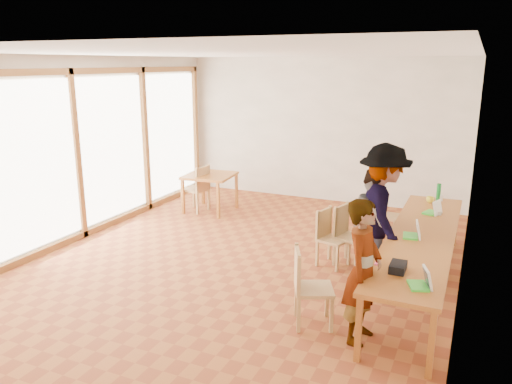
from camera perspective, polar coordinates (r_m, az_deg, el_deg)
ground at (r=7.43m, az=-1.99°, el=-8.25°), size 8.00×8.00×0.00m
wall_back at (r=10.68m, az=7.54°, el=7.00°), size 6.00×0.10×3.00m
wall_right at (r=6.29m, az=23.21°, el=0.68°), size 0.10×8.00×3.00m
window_wall at (r=8.70m, az=-19.91°, el=4.55°), size 0.10×8.00×3.00m
ceiling at (r=6.85m, az=-2.21°, el=15.71°), size 6.00×8.00×0.04m
communal_table at (r=6.74m, az=18.35°, el=-5.07°), size 0.80×4.00×0.75m
side_table at (r=9.89m, az=-5.30°, el=1.57°), size 0.90×0.90×0.75m
chair_near at (r=5.65m, az=5.69°, el=-9.87°), size 0.55×0.55×0.48m
chair_mid at (r=7.41m, az=10.28°, el=-4.11°), size 0.50×0.50×0.47m
chair_far at (r=7.35m, az=8.29°, el=-4.43°), size 0.48×0.48×0.44m
chair_empty at (r=8.56m, az=14.20°, el=-1.84°), size 0.44×0.44×0.46m
chair_spare at (r=9.89m, az=-6.53°, el=0.95°), size 0.48×0.48×0.49m
person_near at (r=5.37m, az=12.12°, el=-8.86°), size 0.42×0.60×1.56m
person_mid at (r=7.02m, az=13.46°, el=-3.42°), size 0.64×0.79×1.52m
person_far at (r=6.91m, az=14.30°, el=-2.29°), size 1.10×1.38×1.87m
laptop_near at (r=5.21m, az=18.51°, el=-9.71°), size 0.27×0.29×0.20m
laptop_mid at (r=6.59m, az=17.64°, el=-4.48°), size 0.25×0.27×0.21m
laptop_far at (r=7.68m, az=19.70°, el=-1.98°), size 0.28×0.30×0.21m
yellow_mug at (r=8.29m, az=19.28°, el=-0.83°), size 0.14×0.14×0.09m
green_bottle at (r=8.41m, az=20.14°, el=-0.04°), size 0.07×0.07×0.28m
clear_glass at (r=8.45m, az=20.33°, el=-0.66°), size 0.07×0.07×0.09m
condiment_cup at (r=7.67m, az=20.17°, el=-2.25°), size 0.08×0.08×0.06m
pink_phone at (r=5.66m, az=13.71°, el=-7.91°), size 0.05×0.10×0.01m
black_pouch at (r=5.51m, az=15.91°, el=-8.26°), size 0.16×0.26×0.09m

